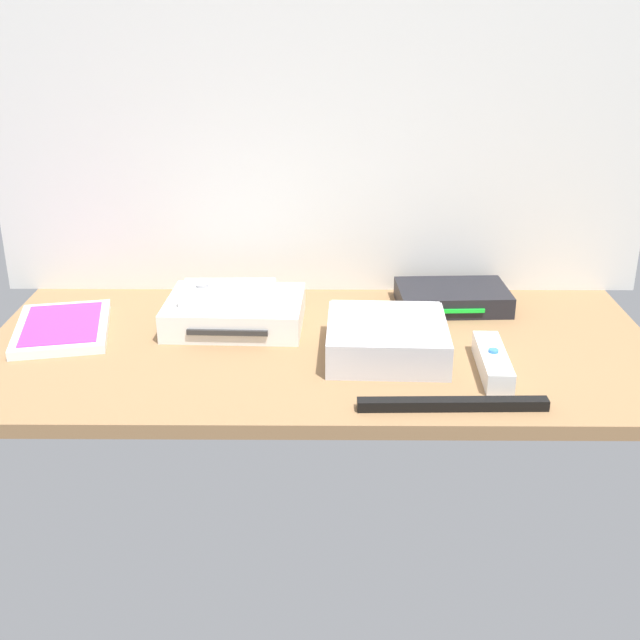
{
  "coord_description": "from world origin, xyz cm",
  "views": [
    {
      "loc": [
        0.75,
        -108.86,
        48.55
      ],
      "look_at": [
        0.0,
        0.0,
        4.0
      ],
      "focal_mm": 45.05,
      "sensor_mm": 36.0,
      "label": 1
    }
  ],
  "objects_px": {
    "network_router": "(452,297)",
    "game_console": "(235,312)",
    "game_case": "(62,328)",
    "remote_classic_pad": "(228,292)",
    "mini_computer": "(387,338)",
    "remote_wand": "(492,362)",
    "sensor_bar": "(453,404)"
  },
  "relations": [
    {
      "from": "remote_wand",
      "to": "sensor_bar",
      "type": "xyz_separation_m",
      "value": [
        -0.07,
        -0.11,
        -0.01
      ]
    },
    {
      "from": "mini_computer",
      "to": "game_console",
      "type": "bearing_deg",
      "value": 154.09
    },
    {
      "from": "game_case",
      "to": "network_router",
      "type": "height_order",
      "value": "network_router"
    },
    {
      "from": "mini_computer",
      "to": "remote_wand",
      "type": "distance_m",
      "value": 0.15
    },
    {
      "from": "sensor_bar",
      "to": "game_console",
      "type": "bearing_deg",
      "value": 136.65
    },
    {
      "from": "remote_classic_pad",
      "to": "mini_computer",
      "type": "bearing_deg",
      "value": -26.23
    },
    {
      "from": "remote_classic_pad",
      "to": "sensor_bar",
      "type": "xyz_separation_m",
      "value": [
        0.31,
        -0.27,
        -0.05
      ]
    },
    {
      "from": "remote_wand",
      "to": "network_router",
      "type": "bearing_deg",
      "value": 96.48
    },
    {
      "from": "game_console",
      "to": "network_router",
      "type": "relative_size",
      "value": 1.17
    },
    {
      "from": "game_console",
      "to": "sensor_bar",
      "type": "distance_m",
      "value": 0.41
    },
    {
      "from": "game_console",
      "to": "game_case",
      "type": "height_order",
      "value": "game_console"
    },
    {
      "from": "remote_wand",
      "to": "remote_classic_pad",
      "type": "distance_m",
      "value": 0.42
    },
    {
      "from": "network_router",
      "to": "remote_classic_pad",
      "type": "relative_size",
      "value": 1.27
    },
    {
      "from": "game_case",
      "to": "remote_classic_pad",
      "type": "relative_size",
      "value": 1.47
    },
    {
      "from": "game_console",
      "to": "remote_classic_pad",
      "type": "xyz_separation_m",
      "value": [
        -0.01,
        0.0,
        0.03
      ]
    },
    {
      "from": "remote_classic_pad",
      "to": "sensor_bar",
      "type": "relative_size",
      "value": 0.61
    },
    {
      "from": "remote_wand",
      "to": "sensor_bar",
      "type": "bearing_deg",
      "value": -121.04
    },
    {
      "from": "network_router",
      "to": "remote_classic_pad",
      "type": "height_order",
      "value": "remote_classic_pad"
    },
    {
      "from": "game_console",
      "to": "network_router",
      "type": "bearing_deg",
      "value": 15.19
    },
    {
      "from": "network_router",
      "to": "game_console",
      "type": "bearing_deg",
      "value": -169.59
    },
    {
      "from": "game_case",
      "to": "network_router",
      "type": "relative_size",
      "value": 1.15
    },
    {
      "from": "remote_wand",
      "to": "remote_classic_pad",
      "type": "bearing_deg",
      "value": 158.28
    },
    {
      "from": "sensor_bar",
      "to": "mini_computer",
      "type": "bearing_deg",
      "value": 112.8
    },
    {
      "from": "game_console",
      "to": "game_case",
      "type": "xyz_separation_m",
      "value": [
        -0.26,
        -0.03,
        -0.01
      ]
    },
    {
      "from": "mini_computer",
      "to": "remote_classic_pad",
      "type": "distance_m",
      "value": 0.27
    },
    {
      "from": "game_console",
      "to": "game_case",
      "type": "distance_m",
      "value": 0.27
    },
    {
      "from": "network_router",
      "to": "sensor_bar",
      "type": "relative_size",
      "value": 0.77
    },
    {
      "from": "game_case",
      "to": "remote_classic_pad",
      "type": "distance_m",
      "value": 0.26
    },
    {
      "from": "remote_wand",
      "to": "sensor_bar",
      "type": "height_order",
      "value": "remote_wand"
    },
    {
      "from": "remote_classic_pad",
      "to": "game_console",
      "type": "bearing_deg",
      "value": -10.17
    },
    {
      "from": "game_console",
      "to": "remote_classic_pad",
      "type": "distance_m",
      "value": 0.03
    },
    {
      "from": "game_case",
      "to": "sensor_bar",
      "type": "height_order",
      "value": "game_case"
    }
  ]
}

